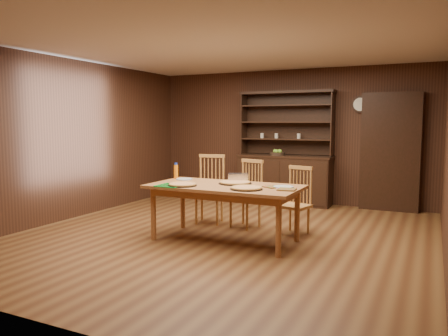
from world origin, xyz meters
The scene contains 20 objects.
floor centered at (0.00, 0.00, 0.00)m, with size 6.00×6.00×0.00m, color brown.
room_shell centered at (0.00, 0.00, 1.58)m, with size 6.00×6.00×6.00m.
china_hutch centered at (0.00, 2.75, 0.60)m, with size 1.84×0.52×2.17m.
doorway centered at (1.90, 2.90, 1.05)m, with size 1.00×0.18×2.10m, color black.
wall_clock centered at (1.35, 2.96, 1.90)m, with size 0.30×0.05×0.30m.
dining_table centered at (0.13, -0.20, 0.67)m, with size 2.00×1.00×0.75m.
chair_left centered at (-0.56, 0.71, 0.57)m, with size 0.52×0.50×1.07m.
chair_center centered at (0.10, 0.68, 0.54)m, with size 0.51×0.50×1.02m.
chair_right centered at (0.87, 0.61, 0.50)m, with size 0.47×0.46×0.96m.
pizza_left centered at (-0.34, -0.50, 0.77)m, with size 0.38×0.38×0.04m.
pizza_right centered at (0.53, -0.42, 0.77)m, with size 0.41×0.41×0.04m.
pizza_center centered at (0.20, -0.03, 0.77)m, with size 0.45×0.45×0.04m.
cooling_rack centered at (-0.48, -0.57, 0.76)m, with size 0.32×0.32×0.01m, color #0CA02E, non-canonical shape.
plate_left centered at (-0.64, 0.04, 0.76)m, with size 0.24×0.24×0.02m.
plate_right centered at (0.89, -0.06, 0.76)m, with size 0.26×0.26×0.02m.
foil_dish centered at (0.13, 0.21, 0.81)m, with size 0.28×0.20×0.11m, color white.
juice_bottle centered at (-0.81, 0.09, 0.86)m, with size 0.06×0.06×0.23m.
pot_holder_a centered at (0.99, -0.25, 0.76)m, with size 0.21×0.21×0.02m, color maroon.
pot_holder_b centered at (0.75, -0.12, 0.76)m, with size 0.18×0.18×0.01m, color maroon.
fruit_bowl centered at (-0.13, 2.69, 0.98)m, with size 0.30×0.30×0.12m.
Camera 1 is at (2.60, -5.35, 1.58)m, focal length 35.00 mm.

